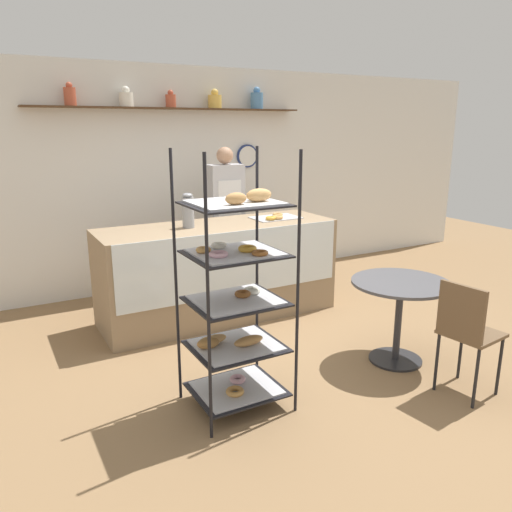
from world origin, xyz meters
name	(u,v)px	position (x,y,z in m)	size (l,w,h in m)	color
ground_plane	(280,362)	(0.00, 0.00, 0.00)	(14.00, 14.00, 0.00)	olive
back_wall	(173,178)	(0.00, 2.58, 1.37)	(10.00, 0.30, 2.70)	white
display_counter	(219,271)	(0.00, 1.25, 0.50)	(2.49, 0.81, 1.01)	#937A5B
pastry_rack	(236,296)	(-0.64, -0.43, 0.85)	(0.68, 0.59, 1.86)	black
person_worker	(226,216)	(0.39, 1.87, 0.97)	(0.41, 0.23, 1.76)	#282833
cafe_table	(400,301)	(0.90, -0.47, 0.56)	(0.83, 0.83, 0.73)	#262628
cafe_chair	(466,327)	(0.90, -1.14, 0.56)	(0.43, 0.43, 0.90)	black
coffee_carafe	(188,211)	(-0.32, 1.25, 1.18)	(0.12, 0.12, 0.35)	gray
donut_tray_counter	(275,217)	(0.69, 1.24, 1.02)	(0.51, 0.34, 0.05)	silver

